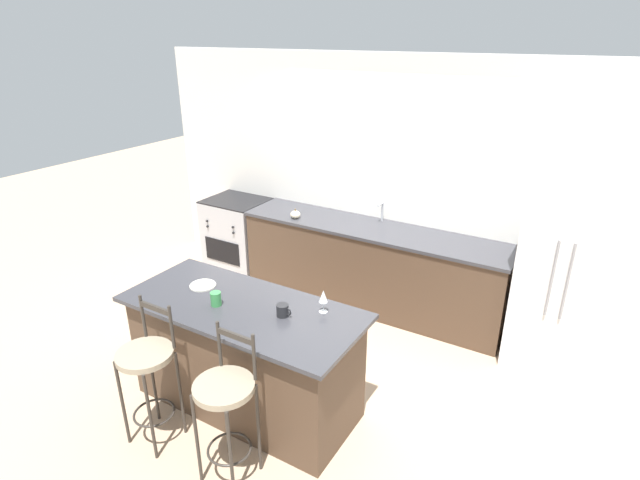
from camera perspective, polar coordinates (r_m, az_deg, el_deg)
ground_plane at (r=5.51m, az=4.00°, el=-8.91°), size 18.00×18.00×0.00m
wall_back at (r=5.56m, az=7.75°, el=6.50°), size 6.00×0.07×2.70m
back_counter at (r=5.59m, az=5.92°, el=-2.98°), size 2.99×0.69×0.94m
sink_faucet at (r=5.53m, az=7.08°, el=3.48°), size 0.02×0.13×0.22m
kitchen_island at (r=4.17m, az=-8.56°, el=-12.95°), size 1.93×0.85×0.94m
refrigerator at (r=4.94m, az=26.07°, el=-3.30°), size 0.74×0.78×1.82m
oven_range at (r=6.52m, az=-9.32°, el=0.67°), size 0.74×0.66×0.93m
bar_stool_near at (r=3.93m, az=-19.06°, el=-13.70°), size 0.41×0.41×1.13m
bar_stool_far at (r=3.51m, az=-10.69°, el=-17.71°), size 0.41×0.41×1.13m
dinner_plate at (r=4.25m, az=-13.25°, el=-5.04°), size 0.22×0.22×0.02m
wine_glass at (r=3.72m, az=0.38°, el=-6.51°), size 0.07×0.07×0.18m
coffee_mug at (r=3.73m, az=-4.28°, el=-8.02°), size 0.12×0.09×0.09m
tumbler_cup at (r=3.93m, az=-11.81°, el=-6.60°), size 0.08×0.08×0.11m
pumpkin_decoration at (r=5.61m, az=-2.83°, el=2.92°), size 0.11×0.11×0.11m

